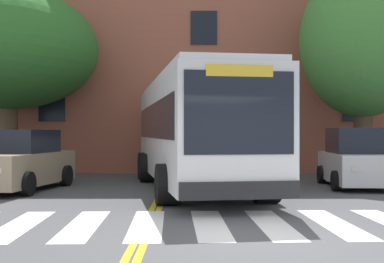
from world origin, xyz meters
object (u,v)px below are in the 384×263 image
object	(u,v)px
car_white_far_lane	(357,160)
street_tree_curbside_large	(362,41)
street_tree_curbside_small	(8,49)
city_bus	(194,130)
car_navy_behind_bus	(186,152)
car_tan_near_lane	(19,162)

from	to	relation	value
car_white_far_lane	street_tree_curbside_large	world-z (taller)	street_tree_curbside_large
street_tree_curbside_small	city_bus	bearing A→B (deg)	-30.58
car_navy_behind_bus	car_white_far_lane	bearing A→B (deg)	-55.97
car_tan_near_lane	street_tree_curbside_large	world-z (taller)	street_tree_curbside_large
street_tree_curbside_large	street_tree_curbside_small	xyz separation A→B (m)	(-13.31, 0.68, -0.21)
street_tree_curbside_small	street_tree_curbside_large	bearing A→B (deg)	-2.94
car_white_far_lane	car_navy_behind_bus	world-z (taller)	car_white_far_lane
car_tan_near_lane	street_tree_curbside_large	bearing A→B (deg)	18.24
car_white_far_lane	street_tree_curbside_small	distance (m)	13.35
street_tree_curbside_small	car_tan_near_lane	bearing A→B (deg)	-67.21
car_tan_near_lane	street_tree_curbside_large	size ratio (longest dim) A/B	0.59
city_bus	car_navy_behind_bus	distance (m)	8.71
car_tan_near_lane	car_white_far_lane	xyz separation A→B (m)	(10.33, 0.84, 0.03)
car_tan_near_lane	street_tree_curbside_small	xyz separation A→B (m)	(-1.87, 4.45, 4.06)
car_white_far_lane	car_tan_near_lane	bearing A→B (deg)	-175.38
car_tan_near_lane	car_navy_behind_bus	bearing A→B (deg)	61.31
car_navy_behind_bus	street_tree_curbside_small	bearing A→B (deg)	-146.54
city_bus	street_tree_curbside_large	size ratio (longest dim) A/B	1.43
car_navy_behind_bus	street_tree_curbside_small	xyz separation A→B (m)	(-6.75, -4.46, 4.08)
city_bus	street_tree_curbside_large	bearing A→B (deg)	29.34
car_navy_behind_bus	street_tree_curbside_large	world-z (taller)	street_tree_curbside_large
city_bus	street_tree_curbside_large	distance (m)	7.87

